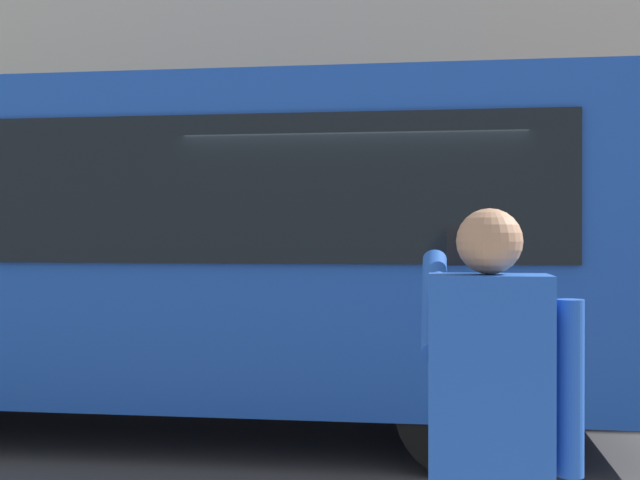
% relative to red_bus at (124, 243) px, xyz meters
% --- Properties ---
extents(ground_plane, '(60.00, 60.00, 0.00)m').
position_rel_red_bus_xyz_m(ground_plane, '(-2.21, 0.11, -1.68)').
color(ground_plane, '#38383A').
extents(red_bus, '(9.05, 2.54, 3.08)m').
position_rel_red_bus_xyz_m(red_bus, '(0.00, 0.00, 0.00)').
color(red_bus, '#1947AD').
rests_on(red_bus, ground_plane).
extents(pedestrian_photographer, '(0.53, 0.52, 1.70)m').
position_rel_red_bus_xyz_m(pedestrian_photographer, '(-2.99, 4.38, -0.54)').
color(pedestrian_photographer, '#4C4238').
rests_on(pedestrian_photographer, sidewalk_curb).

